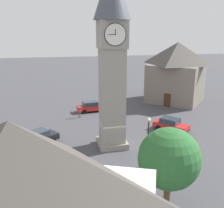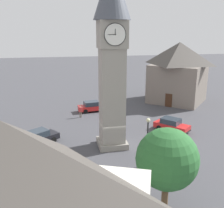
% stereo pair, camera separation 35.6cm
% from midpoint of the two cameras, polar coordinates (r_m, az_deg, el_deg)
% --- Properties ---
extents(ground_plane, '(200.00, 200.00, 0.00)m').
position_cam_midpoint_polar(ground_plane, '(27.91, 0.37, -8.93)').
color(ground_plane, '#424247').
extents(clock_tower, '(3.49, 3.49, 17.86)m').
position_cam_midpoint_polar(clock_tower, '(25.44, 0.41, 12.93)').
color(clock_tower, gray).
rests_on(clock_tower, ground).
extents(car_blue_kerb, '(4.35, 3.74, 1.53)m').
position_cam_midpoint_polar(car_blue_kerb, '(28.95, -15.16, -6.93)').
color(car_blue_kerb, black).
rests_on(car_blue_kerb, ground).
extents(car_silver_kerb, '(4.42, 3.53, 1.53)m').
position_cam_midpoint_polar(car_silver_kerb, '(26.59, 13.25, -8.86)').
color(car_silver_kerb, silver).
rests_on(car_silver_kerb, ground).
extents(car_red_corner, '(3.68, 4.37, 1.53)m').
position_cam_midpoint_polar(car_red_corner, '(24.59, -22.28, -11.74)').
color(car_red_corner, silver).
rests_on(car_red_corner, ground).
extents(car_white_side, '(4.30, 2.17, 1.53)m').
position_cam_midpoint_polar(car_white_side, '(39.21, -4.04, -0.51)').
color(car_white_side, red).
rests_on(car_white_side, ground).
extents(car_black_far, '(3.90, 4.27, 1.53)m').
position_cam_midpoint_polar(car_black_far, '(32.38, 12.99, -4.37)').
color(car_black_far, red).
rests_on(car_black_far, ground).
extents(pedestrian, '(0.56, 0.24, 1.69)m').
position_cam_midpoint_polar(pedestrian, '(36.55, -6.53, -1.36)').
color(pedestrian, '#706656').
rests_on(pedestrian, ground).
extents(tree, '(4.03, 4.03, 5.69)m').
position_cam_midpoint_polar(tree, '(17.58, 12.34, -11.51)').
color(tree, brown).
rests_on(tree, ground).
extents(building_shop_left, '(11.79, 11.78, 9.80)m').
position_cam_midpoint_polar(building_shop_left, '(45.25, 14.27, 6.71)').
color(building_shop_left, slate).
rests_on(building_shop_left, ground).
extents(lamp_post, '(0.36, 0.36, 4.41)m').
position_cam_midpoint_polar(lamp_post, '(23.09, 8.12, -6.35)').
color(lamp_post, black).
rests_on(lamp_post, ground).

